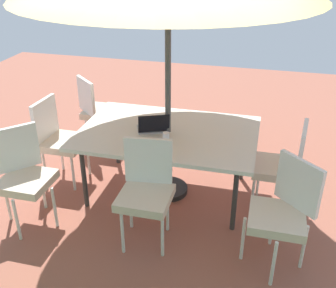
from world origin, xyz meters
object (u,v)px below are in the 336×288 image
object	(u,v)px
chair_northeast	(23,173)
chair_east	(59,137)
dining_table	(168,135)
laptop	(153,127)
chair_southeast	(98,109)
chair_west	(283,163)
chair_northwest	(283,210)
cup	(166,138)
chair_north	(146,188)

from	to	relation	value
chair_northeast	chair_east	bearing A→B (deg)	45.81
dining_table	chair_east	xyz separation A→B (m)	(1.26, 0.04, -0.15)
chair_east	laptop	size ratio (longest dim) A/B	2.51
chair_southeast	chair_west	size ratio (longest dim) A/B	1.00
chair_northwest	chair_northeast	size ratio (longest dim) A/B	1.00
chair_west	laptop	xyz separation A→B (m)	(1.35, 0.00, 0.25)
chair_northeast	laptop	distance (m)	1.36
chair_west	cup	world-z (taller)	chair_west
chair_north	chair_northwest	size ratio (longest dim) A/B	1.00
chair_north	chair_northeast	distance (m)	1.22
chair_north	laptop	bearing A→B (deg)	94.00
chair_west	laptop	bearing A→B (deg)	-83.49
chair_southeast	chair_west	distance (m)	2.52
chair_east	laptop	xyz separation A→B (m)	(-1.11, -0.01, 0.25)
chair_northwest	laptop	world-z (taller)	chair_northwest
chair_northwest	cup	size ratio (longest dim) A/B	8.27
chair_northwest	laptop	size ratio (longest dim) A/B	2.51
chair_southeast	chair_north	distance (m)	2.00
chair_north	cup	bearing A→B (deg)	76.98
chair_west	chair_east	bearing A→B (deg)	-83.30
dining_table	chair_west	distance (m)	1.21
chair_west	chair_northeast	xyz separation A→B (m)	(2.42, 0.81, 0.00)
chair_northwest	cup	distance (m)	1.29
chair_east	chair_north	size ratio (longest dim) A/B	1.00
chair_east	chair_north	bearing A→B (deg)	-117.38
chair_east	cup	world-z (taller)	chair_east
chair_east	chair_northeast	world-z (taller)	same
chair_north	chair_west	size ratio (longest dim) A/B	1.00
dining_table	laptop	size ratio (longest dim) A/B	4.73
chair_southeast	laptop	xyz separation A→B (m)	(-1.01, 0.87, 0.25)
laptop	chair_east	bearing A→B (deg)	-22.51
chair_east	chair_northwest	xyz separation A→B (m)	(-2.46, 0.77, 0.00)
dining_table	chair_north	size ratio (longest dim) A/B	1.89
dining_table	cup	world-z (taller)	cup
chair_north	laptop	size ratio (longest dim) A/B	2.51
chair_north	cup	world-z (taller)	chair_north
chair_east	chair_northeast	size ratio (longest dim) A/B	1.00
chair_northeast	chair_southeast	bearing A→B (deg)	40.73
cup	dining_table	bearing A→B (deg)	-79.73
laptop	chair_west	bearing A→B (deg)	157.05
dining_table	chair_southeast	world-z (taller)	chair_southeast
chair_east	chair_southeast	world-z (taller)	same
chair_west	cup	distance (m)	1.20
dining_table	chair_northwest	bearing A→B (deg)	145.76
chair_north	chair_west	xyz separation A→B (m)	(-1.20, -0.76, 0.00)
chair_east	chair_southeast	size ratio (longest dim) A/B	1.00
chair_west	chair_northwest	world-z (taller)	same
chair_northwest	chair_east	bearing A→B (deg)	-154.74
chair_north	chair_northwest	distance (m)	1.20
chair_west	chair_northwest	bearing A→B (deg)	6.09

